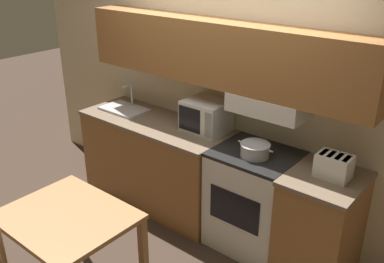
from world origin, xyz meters
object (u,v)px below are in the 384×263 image
object	(u,v)px
stove_range	(253,199)
cooking_pot	(255,149)
sink_basin	(124,109)
microwave	(206,116)
dining_table	(68,228)
toaster	(334,166)

from	to	relation	value
stove_range	cooking_pot	size ratio (longest dim) A/B	2.81
cooking_pot	sink_basin	bearing A→B (deg)	178.27
stove_range	sink_basin	world-z (taller)	sink_basin
cooking_pot	microwave	bearing A→B (deg)	164.87
sink_basin	cooking_pot	bearing A→B (deg)	-1.73
sink_basin	stove_range	bearing A→B (deg)	0.44
cooking_pot	sink_basin	distance (m)	1.67
cooking_pot	microwave	world-z (taller)	microwave
dining_table	sink_basin	bearing A→B (deg)	123.03
cooking_pot	dining_table	world-z (taller)	cooking_pot
toaster	dining_table	bearing A→B (deg)	-133.45
microwave	sink_basin	distance (m)	1.03
stove_range	toaster	distance (m)	0.88
toaster	sink_basin	distance (m)	2.31
microwave	cooking_pot	bearing A→B (deg)	-15.13
stove_range	microwave	world-z (taller)	microwave
microwave	toaster	size ratio (longest dim) A/B	1.52
cooking_pot	microwave	size ratio (longest dim) A/B	0.83
stove_range	dining_table	distance (m)	1.62
stove_range	sink_basin	distance (m)	1.71
toaster	dining_table	world-z (taller)	toaster
cooking_pot	dining_table	xyz separation A→B (m)	(-0.73, -1.38, -0.35)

